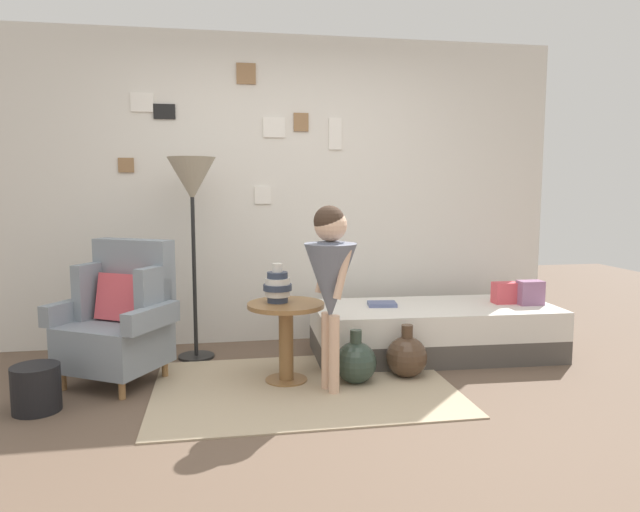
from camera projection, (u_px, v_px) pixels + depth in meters
name	position (u px, v px, depth m)	size (l,w,h in m)	color
ground_plane	(323.00, 427.00, 3.21)	(12.00, 12.00, 0.00)	brown
gallery_wall	(283.00, 191.00, 4.96)	(4.80, 0.12, 2.60)	silver
rug	(304.00, 387.00, 3.84)	(1.97, 1.40, 0.01)	tan
armchair	(120.00, 318.00, 3.94)	(0.90, 0.84, 0.97)	#9E7042
daybed	(434.00, 330.00, 4.58)	(1.93, 0.87, 0.40)	#4C4742
pillow_head	(530.00, 293.00, 4.59)	(0.19, 0.12, 0.19)	gray
pillow_mid	(505.00, 293.00, 4.64)	(0.19, 0.12, 0.17)	#D64C56
side_table	(286.00, 326.00, 3.92)	(0.53, 0.53, 0.55)	olive
vase_striped	(278.00, 286.00, 3.91)	(0.20, 0.20, 0.27)	#2D384C
floor_lamp	(192.00, 188.00, 4.37)	(0.36, 0.36, 1.56)	black
person_child	(330.00, 273.00, 3.68)	(0.34, 0.34, 1.22)	#D8AD8E
book_on_daybed	(382.00, 304.00, 4.54)	(0.22, 0.16, 0.03)	slate
demijohn_near	(356.00, 362.00, 3.92)	(0.29, 0.29, 0.37)	#2D3D33
demijohn_far	(407.00, 356.00, 4.05)	(0.29, 0.29, 0.38)	#473323
magazine_basket	(36.00, 388.00, 3.43)	(0.28, 0.28, 0.28)	black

